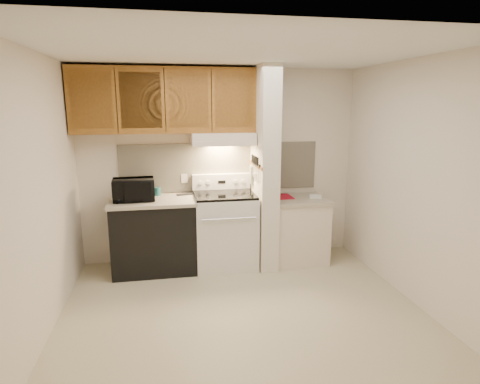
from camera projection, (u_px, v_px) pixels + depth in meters
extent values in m
plane|color=#C2B793|center=(242.00, 308.00, 4.11)|extent=(3.60, 3.60, 0.00)
plane|color=white|center=(242.00, 52.00, 3.57)|extent=(3.60, 3.60, 0.00)
cube|color=beige|center=(221.00, 166.00, 5.28)|extent=(3.60, 2.50, 0.02)
cube|color=beige|center=(41.00, 196.00, 3.52)|extent=(0.02, 3.00, 2.50)
cube|color=beige|center=(412.00, 182.00, 4.16)|extent=(0.02, 3.00, 2.50)
cube|color=beige|center=(221.00, 167.00, 5.27)|extent=(2.60, 0.02, 0.63)
cube|color=silver|center=(225.00, 231.00, 5.12)|extent=(0.76, 0.65, 0.92)
cube|color=black|center=(229.00, 236.00, 4.80)|extent=(0.50, 0.01, 0.30)
cylinder|color=silver|center=(229.00, 219.00, 4.72)|extent=(0.65, 0.02, 0.02)
cube|color=black|center=(225.00, 195.00, 5.02)|extent=(0.74, 0.64, 0.03)
cube|color=silver|center=(221.00, 181.00, 5.26)|extent=(0.76, 0.08, 0.20)
cube|color=black|center=(222.00, 182.00, 5.22)|extent=(0.10, 0.01, 0.04)
cylinder|color=silver|center=(200.00, 183.00, 5.17)|extent=(0.05, 0.02, 0.05)
cylinder|color=silver|center=(208.00, 183.00, 5.19)|extent=(0.05, 0.02, 0.05)
cylinder|color=silver|center=(235.00, 182.00, 5.25)|extent=(0.05, 0.02, 0.05)
cylinder|color=silver|center=(243.00, 181.00, 5.27)|extent=(0.05, 0.02, 0.05)
cube|color=black|center=(155.00, 236.00, 4.98)|extent=(1.00, 0.63, 0.87)
cube|color=#B3A68F|center=(153.00, 201.00, 4.88)|extent=(1.04, 0.67, 0.04)
cube|color=black|center=(185.00, 194.00, 5.11)|extent=(0.23, 0.11, 0.01)
cylinder|color=#235E61|center=(157.00, 191.00, 5.08)|extent=(0.11, 0.11, 0.10)
cube|color=beige|center=(184.00, 178.00, 5.20)|extent=(0.08, 0.01, 0.12)
imported|color=black|center=(134.00, 190.00, 4.79)|extent=(0.50, 0.35, 0.27)
cube|color=silver|center=(264.00, 169.00, 5.03)|extent=(0.22, 0.70, 2.50)
cube|color=brown|center=(256.00, 165.00, 5.00)|extent=(0.01, 0.70, 0.04)
cube|color=black|center=(256.00, 164.00, 4.95)|extent=(0.02, 0.42, 0.04)
cube|color=silver|center=(258.00, 174.00, 4.83)|extent=(0.01, 0.03, 0.16)
cylinder|color=black|center=(258.00, 162.00, 4.79)|extent=(0.02, 0.02, 0.10)
cube|color=silver|center=(256.00, 174.00, 4.90)|extent=(0.01, 0.04, 0.18)
cylinder|color=black|center=(256.00, 161.00, 4.87)|extent=(0.02, 0.02, 0.10)
cube|color=silver|center=(255.00, 174.00, 4.98)|extent=(0.01, 0.04, 0.20)
cylinder|color=black|center=(255.00, 160.00, 4.94)|extent=(0.02, 0.02, 0.10)
cube|color=silver|center=(254.00, 171.00, 5.04)|extent=(0.01, 0.04, 0.16)
cylinder|color=black|center=(254.00, 159.00, 5.00)|extent=(0.02, 0.02, 0.10)
cube|color=silver|center=(252.00, 171.00, 5.14)|extent=(0.01, 0.04, 0.18)
cylinder|color=black|center=(252.00, 158.00, 5.10)|extent=(0.02, 0.02, 0.10)
cube|color=slate|center=(251.00, 175.00, 5.20)|extent=(0.03, 0.09, 0.22)
cube|color=beige|center=(297.00, 231.00, 5.30)|extent=(0.70, 0.60, 0.81)
cube|color=#B3A68F|center=(298.00, 200.00, 5.21)|extent=(0.74, 0.64, 0.04)
cube|color=#AD1025|center=(283.00, 197.00, 5.26)|extent=(0.23, 0.31, 0.01)
cube|color=white|center=(315.00, 196.00, 5.21)|extent=(0.17, 0.14, 0.04)
cube|color=beige|center=(223.00, 138.00, 4.99)|extent=(0.78, 0.44, 0.15)
cube|color=beige|center=(225.00, 144.00, 4.80)|extent=(0.78, 0.04, 0.06)
cube|color=brown|center=(165.00, 101.00, 4.81)|extent=(2.18, 0.33, 0.77)
cube|color=brown|center=(91.00, 100.00, 4.51)|extent=(0.46, 0.01, 0.63)
cube|color=black|center=(116.00, 100.00, 4.56)|extent=(0.01, 0.01, 0.73)
cube|color=brown|center=(141.00, 100.00, 4.61)|extent=(0.46, 0.01, 0.63)
cube|color=black|center=(165.00, 100.00, 4.66)|extent=(0.01, 0.01, 0.73)
cube|color=brown|center=(188.00, 100.00, 4.70)|extent=(0.46, 0.01, 0.63)
cube|color=black|center=(212.00, 101.00, 4.75)|extent=(0.01, 0.01, 0.73)
cube|color=brown|center=(234.00, 101.00, 4.80)|extent=(0.46, 0.01, 0.63)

